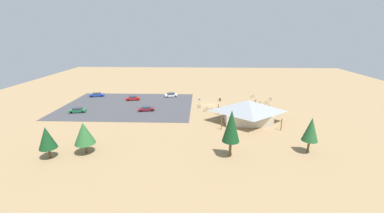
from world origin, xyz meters
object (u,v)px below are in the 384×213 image
(lot_sign, at_px, (199,101))
(car_maroon_end_stall, at_px, (146,109))
(pine_east, at_px, (231,126))
(bicycle_purple_back_row, at_px, (270,99))
(pine_west, at_px, (84,133))
(bicycle_red_near_sign, at_px, (218,108))
(visitor_at_bikes, at_px, (235,108))
(bicycle_blue_lone_west, at_px, (250,108))
(car_white_inner_stall, at_px, (171,95))
(bicycle_teal_mid_cluster, at_px, (259,103))
(bicycle_orange_yard_left, at_px, (252,96))
(bicycle_white_lone_east, at_px, (209,108))
(bicycle_silver_by_bin, at_px, (266,103))
(bike_pavilion, at_px, (248,110))
(bicycle_green_near_porch, at_px, (255,101))
(car_red_near_entry, at_px, (133,98))
(bicycle_black_edge_north, at_px, (199,107))
(pine_far_east, at_px, (311,129))
(car_blue_mid_lot, at_px, (97,95))
(pine_center, at_px, (47,138))
(car_green_aisle_side, at_px, (78,110))
(bicycle_yellow_edge_south, at_px, (206,110))
(bicycle_black_yard_front, at_px, (238,108))

(lot_sign, relative_size, car_maroon_end_stall, 0.47)
(pine_east, distance_m, bicycle_purple_back_row, 41.82)
(pine_west, distance_m, bicycle_red_near_sign, 37.78)
(pine_east, xyz_separation_m, visitor_at_bikes, (-4.49, -26.44, -4.96))
(pine_east, distance_m, bicycle_blue_lone_west, 30.07)
(bicycle_blue_lone_west, height_order, car_white_inner_stall, car_white_inner_stall)
(bicycle_teal_mid_cluster, relative_size, bicycle_orange_yard_left, 0.88)
(bicycle_blue_lone_west, xyz_separation_m, bicycle_white_lone_east, (11.72, 0.41, 0.02))
(bicycle_silver_by_bin, relative_size, visitor_at_bikes, 1.03)
(pine_east, relative_size, bicycle_blue_lone_west, 5.74)
(bike_pavilion, distance_m, pine_west, 36.83)
(lot_sign, xyz_separation_m, bicycle_green_near_porch, (-17.70, -4.41, -1.04))
(car_white_inner_stall, xyz_separation_m, car_red_near_entry, (11.82, 4.68, 0.02))
(bicycle_black_edge_north, xyz_separation_m, bicycle_blue_lone_west, (-14.76, 0.47, -0.02))
(bicycle_purple_back_row, bearing_deg, pine_far_east, 85.59)
(car_maroon_end_stall, xyz_separation_m, car_blue_mid_lot, (20.42, -15.01, -0.01))
(car_red_near_entry, bearing_deg, pine_center, 82.96)
(bicycle_white_lone_east, distance_m, bicycle_orange_yard_left, 19.90)
(bicycle_teal_mid_cluster, bearing_deg, bicycle_blue_lone_west, 53.11)
(bicycle_teal_mid_cluster, bearing_deg, pine_far_east, 93.28)
(bicycle_white_lone_east, xyz_separation_m, car_blue_mid_lot, (38.21, -12.48, 0.32))
(pine_east, distance_m, car_white_inner_stall, 43.98)
(pine_far_east, distance_m, bicycle_white_lone_east, 31.36)
(bike_pavilion, bearing_deg, car_white_inner_stall, -46.91)
(lot_sign, xyz_separation_m, bicycle_orange_yard_left, (-17.90, -9.91, -1.03))
(bicycle_red_near_sign, xyz_separation_m, bicycle_white_lone_east, (2.54, -0.35, 0.02))
(bicycle_orange_yard_left, distance_m, car_white_inner_stall, 27.70)
(bicycle_black_edge_north, height_order, bicycle_purple_back_row, bicycle_purple_back_row)
(lot_sign, bearing_deg, pine_center, 51.16)
(bike_pavilion, distance_m, car_green_aisle_side, 45.79)
(pine_east, bearing_deg, car_green_aisle_side, -30.52)
(pine_far_east, xyz_separation_m, bicycle_teal_mid_cluster, (1.79, -31.30, -4.23))
(car_red_near_entry, relative_size, visitor_at_bikes, 2.75)
(pine_far_east, xyz_separation_m, car_white_inner_stall, (30.11, -38.82, -3.86))
(bicycle_white_lone_east, bearing_deg, bicycle_green_near_porch, -152.64)
(car_white_inner_stall, bearing_deg, bicycle_black_edge_north, 128.52)
(bicycle_black_edge_north, relative_size, bicycle_yellow_edge_south, 0.98)
(car_white_inner_stall, bearing_deg, pine_center, 68.79)
(bicycle_black_edge_north, relative_size, bicycle_teal_mid_cluster, 1.06)
(bicycle_white_lone_east, xyz_separation_m, bicycle_orange_yard_left, (-14.96, -13.13, 0.01))
(bicycle_silver_by_bin, bearing_deg, bicycle_yellow_edge_south, 22.22)
(pine_center, xyz_separation_m, bicycle_silver_by_bin, (-46.83, -34.82, -3.45))
(car_white_inner_stall, xyz_separation_m, car_blue_mid_lot, (25.47, 0.58, -0.03))
(bicycle_orange_yard_left, height_order, visitor_at_bikes, visitor_at_bikes)
(pine_center, relative_size, car_red_near_entry, 1.30)
(bicycle_white_lone_east, height_order, visitor_at_bikes, visitor_at_bikes)
(car_red_near_entry, bearing_deg, pine_east, 127.10)
(bicycle_black_edge_north, distance_m, bicycle_green_near_porch, 19.03)
(bicycle_teal_mid_cluster, bearing_deg, bicycle_black_yard_front, 36.03)
(bicycle_blue_lone_west, relative_size, bicycle_silver_by_bin, 0.90)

